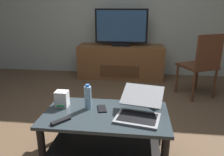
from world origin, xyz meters
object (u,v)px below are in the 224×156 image
Objects in this scene: coffee_table at (106,128)px; router_box at (62,99)px; tv_remote at (61,121)px; media_cabinet at (121,61)px; water_bottle_near at (88,97)px; cell_phone at (102,109)px; soundbar_remote at (151,106)px; dining_chair at (202,63)px; television at (121,28)px; laptop at (139,108)px.

router_box is at bearing 167.19° from coffee_table.
coffee_table is 6.52× the size of tv_remote.
coffee_table is at bearing -88.28° from media_cabinet.
water_bottle_near reaches higher than router_box.
soundbar_remote is at bearing -1.75° from cell_phone.
router_box reaches higher than tv_remote.
tv_remote is at bearing -130.60° from dining_chair.
dining_chair reaches higher than media_cabinet.
coffee_table is 0.47m from router_box.
router_box is (-0.34, -2.26, -0.41)m from television.
coffee_table is 0.30m from water_bottle_near.
media_cabinet is 1.51m from dining_chair.
television is at bearing -90.00° from media_cabinet.
television is 5.87× the size of tv_remote.
coffee_table is 0.34m from laptop.
television is at bearing 98.47° from laptop.
laptop is at bearing -9.62° from water_bottle_near.
dining_chair is 6.60× the size of router_box.
media_cabinet is 2.32m from water_bottle_near.
router_box is at bearing 149.94° from soundbar_remote.
media_cabinet is at bearing 123.36° from tv_remote.
laptop is at bearing -81.53° from television.
cell_phone is (-0.04, 0.07, 0.14)m from coffee_table.
router_box is (-0.34, -2.29, 0.20)m from media_cabinet.
media_cabinet is at bearing 65.52° from soundbar_remote.
television is at bearing 65.63° from soundbar_remote.
water_bottle_near is 0.32m from tv_remote.
soundbar_remote is at bearing 59.33° from laptop.
water_bottle_near is at bearing -92.40° from television.
tv_remote is at bearing -73.23° from router_box.
cell_phone is (0.12, -0.00, -0.10)m from water_bottle_near.
router_box reaches higher than soundbar_remote.
dining_chair reaches higher than coffee_table.
coffee_table is 2.15× the size of laptop.
soundbar_remote is at bearing 24.78° from coffee_table.
soundbar_remote is at bearing 66.36° from tv_remote.
media_cabinet is at bearing 75.19° from cell_phone.
media_cabinet is (-0.07, 2.38, 0.01)m from coffee_table.
television is 2.42m from laptop.
water_bottle_near is (-0.45, 0.08, 0.04)m from laptop.
television reaches higher than media_cabinet.
laptop reaches higher than tv_remote.
tv_remote is at bearing -149.60° from coffee_table.
television reaches higher than router_box.
laptop is 0.34m from cell_phone.
laptop is 3.04× the size of soundbar_remote.
dining_chair is 1.96m from water_bottle_near.
soundbar_remote is at bearing -119.55° from dining_chair.
cell_phone is (0.36, -0.02, -0.07)m from router_box.
laptop is 3.04× the size of tv_remote.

